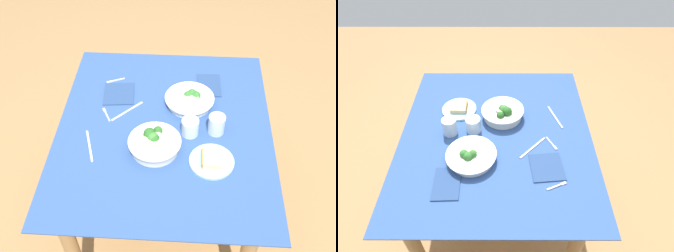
% 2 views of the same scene
% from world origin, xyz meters
% --- Properties ---
extents(ground_plane, '(6.00, 6.00, 0.00)m').
position_xyz_m(ground_plane, '(0.00, 0.00, 0.00)').
color(ground_plane, '#9E7547').
extents(dining_table, '(1.19, 1.04, 0.78)m').
position_xyz_m(dining_table, '(0.00, 0.00, 0.65)').
color(dining_table, '#2D4C84').
rests_on(dining_table, ground_plane).
extents(broccoli_bowl_far, '(0.25, 0.25, 0.07)m').
position_xyz_m(broccoli_bowl_far, '(-0.18, 0.12, 0.81)').
color(broccoli_bowl_far, white).
rests_on(broccoli_bowl_far, dining_table).
extents(broccoli_bowl_near, '(0.24, 0.24, 0.10)m').
position_xyz_m(broccoli_bowl_near, '(0.14, -0.04, 0.82)').
color(broccoli_bowl_near, silver).
rests_on(broccoli_bowl_near, dining_table).
extents(bread_side_plate, '(0.20, 0.20, 0.04)m').
position_xyz_m(bread_side_plate, '(0.20, 0.22, 0.79)').
color(bread_side_plate, '#99C6D1').
rests_on(bread_side_plate, dining_table).
extents(water_glass_center, '(0.08, 0.08, 0.10)m').
position_xyz_m(water_glass_center, '(0.01, 0.25, 0.83)').
color(water_glass_center, silver).
rests_on(water_glass_center, dining_table).
extents(water_glass_side, '(0.08, 0.08, 0.08)m').
position_xyz_m(water_glass_side, '(0.03, 0.12, 0.82)').
color(water_glass_side, silver).
rests_on(water_glass_side, dining_table).
extents(fork_by_far_bowl, '(0.09, 0.06, 0.00)m').
position_xyz_m(fork_by_far_bowl, '(-0.08, -0.30, 0.78)').
color(fork_by_far_bowl, '#B7B7BC').
rests_on(fork_by_far_bowl, dining_table).
extents(fork_by_near_bowl, '(0.05, 0.10, 0.00)m').
position_xyz_m(fork_by_near_bowl, '(-0.34, -0.29, 0.78)').
color(fork_by_near_bowl, '#B7B7BC').
rests_on(fork_by_near_bowl, dining_table).
extents(table_knife_left, '(0.19, 0.07, 0.00)m').
position_xyz_m(table_knife_left, '(0.14, -0.34, 0.78)').
color(table_knife_left, '#B7B7BC').
rests_on(table_knife_left, dining_table).
extents(table_knife_right, '(0.15, 0.14, 0.00)m').
position_xyz_m(table_knife_right, '(-0.10, -0.19, 0.78)').
color(table_knife_right, '#B7B7BC').
rests_on(table_knife_right, dining_table).
extents(napkin_folded_upper, '(0.19, 0.13, 0.01)m').
position_xyz_m(napkin_folded_upper, '(-0.33, 0.22, 0.78)').
color(napkin_folded_upper, navy).
rests_on(napkin_folded_upper, dining_table).
extents(napkin_folded_lower, '(0.18, 0.17, 0.01)m').
position_xyz_m(napkin_folded_lower, '(-0.23, -0.25, 0.78)').
color(napkin_folded_lower, navy).
rests_on(napkin_folded_lower, dining_table).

